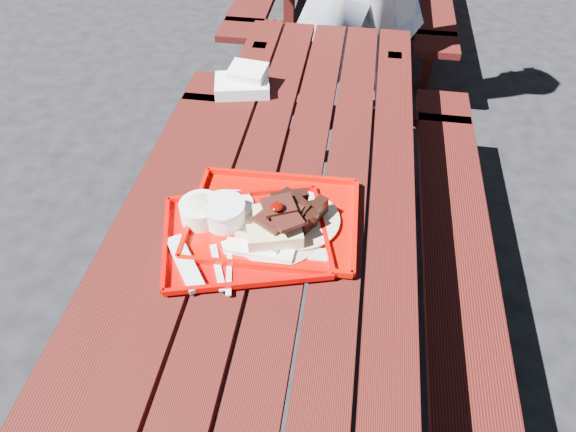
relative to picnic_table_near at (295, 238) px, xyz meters
name	(u,v)px	position (x,y,z in m)	size (l,w,h in m)	color
ground	(293,328)	(0.00, 0.00, -0.56)	(60.00, 60.00, 0.00)	black
picnic_table_near	(295,238)	(0.00, 0.00, 0.00)	(1.41, 2.40, 0.75)	#44100D
near_tray	(245,226)	(-0.12, -0.18, 0.22)	(0.54, 0.47, 0.15)	#CD0000
far_tray	(270,219)	(-0.06, -0.13, 0.21)	(0.50, 0.40, 0.08)	#C50700
white_cloth	(244,82)	(-0.29, 0.59, 0.23)	(0.24, 0.19, 0.09)	white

